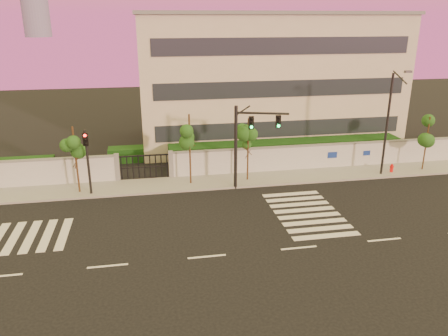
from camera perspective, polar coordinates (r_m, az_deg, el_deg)
The scene contains 14 objects.
ground at distance 23.09m, azimuth -2.26°, elevation -11.50°, with size 120.00×120.00×0.00m, color black.
sidewalk at distance 32.48m, azimuth -4.93°, elevation -2.03°, with size 60.00×3.00×0.15m, color gray.
perimeter_wall at distance 33.56m, azimuth -5.06°, elevation 0.48°, with size 60.00×0.36×2.20m.
hedge_row at distance 36.33m, azimuth -3.80°, elevation 1.55°, with size 41.00×4.25×1.80m.
institutional_building at distance 43.65m, azimuth 5.35°, elevation 11.67°, with size 24.40×12.40×12.25m.
road_markings at distance 26.25m, azimuth -6.90°, elevation -7.61°, with size 57.00×7.62×0.02m.
street_tree_c at distance 31.30m, azimuth -18.92°, elevation 2.88°, with size 1.59×1.26×4.84m.
street_tree_d at distance 31.24m, azimuth -4.50°, elevation 4.51°, with size 1.55×1.23×5.32m.
street_tree_e at distance 32.01m, azimuth 3.21°, elevation 4.26°, with size 1.43×1.14×4.85m.
street_tree_f at distance 37.84m, azimuth 25.10°, elevation 4.35°, with size 1.39×1.11×4.45m.
traffic_signal_main at distance 30.64m, azimuth 2.95°, elevation 4.08°, with size 3.76×1.23×6.04m.
traffic_signal_secondary at distance 30.86m, azimuth -17.44°, elevation 1.68°, with size 0.36×0.35×4.68m.
streetlight_east at distance 35.04m, azimuth 20.73°, elevation 5.90°, with size 0.50×2.00×8.29m.
fire_hydrant at distance 36.94m, azimuth 21.04°, elevation -0.10°, with size 0.32×0.30×0.81m.
Camera 1 is at (-2.72, -19.69, 11.76)m, focal length 35.00 mm.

